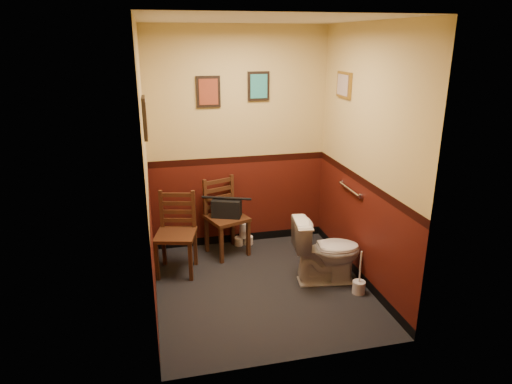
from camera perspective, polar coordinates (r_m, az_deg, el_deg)
floor at (r=5.00m, az=0.67°, el=-11.82°), size 2.20×2.40×0.00m
ceiling at (r=4.31m, az=0.81°, el=20.81°), size 2.20×2.40×0.00m
wall_back at (r=5.61m, az=-2.23°, el=6.43°), size 2.20×0.00×2.70m
wall_front at (r=3.38m, az=5.64°, el=-2.05°), size 2.20×0.00×2.70m
wall_left at (r=4.35m, az=-13.49°, el=2.28°), size 0.00×2.40×2.70m
wall_right at (r=4.85m, az=13.49°, el=3.95°), size 0.00×2.40×2.70m
grab_bar at (r=5.16m, az=11.64°, el=0.34°), size 0.05×0.56×0.06m
framed_print_back_a at (r=5.44m, az=-5.98°, el=12.36°), size 0.28×0.04×0.36m
framed_print_back_b at (r=5.54m, az=0.33°, el=13.09°), size 0.26×0.04×0.34m
framed_print_left at (r=4.34m, az=-13.72°, el=9.01°), size 0.04×0.30×0.38m
framed_print_right at (r=5.26m, az=10.93°, el=13.01°), size 0.04×0.34×0.28m
toilet at (r=5.02m, az=8.80°, el=-7.28°), size 0.78×0.50×0.72m
toilet_brush at (r=4.98m, az=12.73°, el=-11.43°), size 0.13×0.13×0.48m
chair_left at (r=5.21m, az=-9.94°, el=-5.13°), size 0.52×0.52×0.92m
chair_right at (r=5.58m, az=-3.88°, el=-3.13°), size 0.56×0.56×0.94m
handbag at (r=5.50m, az=-3.69°, el=-2.01°), size 0.38×0.29×0.25m
tp_stack at (r=5.89m, az=-1.52°, el=-5.45°), size 0.24×0.15×0.32m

